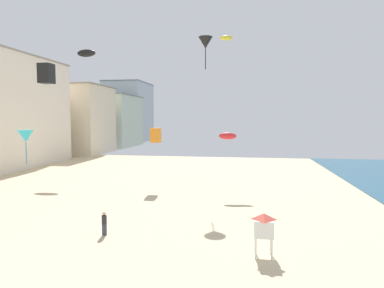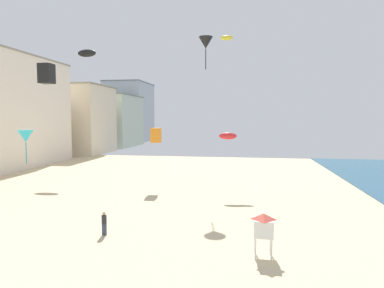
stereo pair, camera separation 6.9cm
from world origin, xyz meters
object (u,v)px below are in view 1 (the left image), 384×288
Objects in this scene: kite_black_delta at (206,43)px; kite_cyan_delta at (26,136)px; kite_black_parafoil at (86,53)px; kite_black_box at (46,74)px; kite_flyer at (104,222)px; kite_yellow_parafoil at (226,38)px; lifeguard_stand at (264,225)px; kite_orange_box at (156,135)px; kite_red_parafoil at (228,136)px.

kite_cyan_delta is at bearing -117.12° from kite_black_delta.
kite_black_box is at bearing -71.89° from kite_black_parafoil.
kite_flyer is 13.56m from kite_black_box.
kite_cyan_delta is at bearing -111.05° from kite_yellow_parafoil.
lifeguard_stand is 0.73× the size of kite_black_delta.
lifeguard_stand is 21.68m from kite_orange_box.
kite_black_parafoil is at bearing 108.11° from kite_black_box.
kite_black_box is 16.81m from kite_black_delta.
kite_yellow_parafoil is at bearing 19.25° from kite_flyer.
kite_black_parafoil is at bearing 130.36° from lifeguard_stand.
kite_orange_box is (-8.36, 1.71, -0.08)m from kite_red_parafoil.
kite_black_box is 18.44m from kite_red_parafoil.
kite_cyan_delta is (9.87, -28.42, -10.72)m from kite_black_parafoil.
kite_black_box is at bearing -117.83° from kite_orange_box.
kite_flyer is 0.47× the size of kite_black_delta.
kite_flyer is 10.85m from lifeguard_stand.
kite_flyer is at bearing -104.95° from kite_yellow_parafoil.
kite_black_box reaches higher than kite_orange_box.
kite_black_box is 23.36m from kite_black_parafoil.
kite_orange_box is at bearing 62.17° from kite_black_box.
kite_cyan_delta is (-11.66, -16.86, 0.78)m from kite_red_parafoil.
kite_red_parafoil is at bearing -28.23° from kite_black_parafoil.
kite_black_delta is at bearing -29.08° from kite_black_parafoil.
kite_black_parafoil is at bearing 109.16° from kite_cyan_delta.
kite_red_parafoil is at bearing 55.35° from kite_cyan_delta.
lifeguard_stand is 23.12m from kite_black_delta.
kite_black_delta reaches higher than kite_orange_box.
kite_black_delta is at bearing 42.30° from kite_black_box.
kite_black_delta reaches higher than kite_cyan_delta.
kite_orange_box is (6.14, 11.64, -5.66)m from kite_black_box.
kite_black_parafoil reaches higher than kite_orange_box.
kite_red_parafoil is 8.53m from kite_orange_box.
kite_black_parafoil is (-20.68, 0.35, -1.38)m from kite_yellow_parafoil.
kite_orange_box is at bearing 36.57° from kite_flyer.
kite_cyan_delta is (-9.14, -17.84, -9.26)m from kite_black_delta.
kite_yellow_parafoil reaches higher than kite_red_parafoil.
kite_black_parafoil is at bearing 179.02° from kite_yellow_parafoil.
kite_flyer is at bearing 31.65° from kite_cyan_delta.
kite_cyan_delta reaches higher than kite_flyer.
kite_flyer is 1.01× the size of kite_black_box.
kite_yellow_parafoil is 17.10m from kite_red_parafoil.
lifeguard_stand is 1.53× the size of kite_orange_box.
kite_red_parafoil is 10.40m from kite_black_delta.
kite_black_delta is at bearing 106.62° from lifeguard_stand.
kite_cyan_delta reaches higher than kite_orange_box.
kite_black_delta is 22.08m from kite_cyan_delta.
kite_black_delta is (-1.67, -10.22, -2.84)m from kite_yellow_parafoil.
kite_black_parafoil reaches higher than kite_black_delta.
kite_yellow_parafoil is at bearing 57.13° from kite_black_box.
kite_orange_box reaches higher than kite_flyer.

